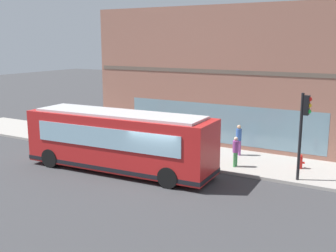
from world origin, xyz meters
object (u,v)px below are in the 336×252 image
at_px(fire_hydrant, 300,162).
at_px(pedestrian_near_building_entrance, 239,138).
at_px(traffic_light_near_corner, 304,120).
at_px(pedestrian_near_hydrant, 97,127).
at_px(pedestrian_by_light_pole, 143,127).
at_px(city_bus_nearside, 119,141).
at_px(pedestrian_walking_along_curb, 236,150).

xyz_separation_m(fire_hydrant, pedestrian_near_building_entrance, (0.81, 3.65, 0.66)).
distance_m(traffic_light_near_corner, pedestrian_near_building_entrance, 5.22).
relative_size(fire_hydrant, pedestrian_near_hydrant, 0.47).
height_order(pedestrian_near_hydrant, pedestrian_near_building_entrance, pedestrian_near_building_entrance).
xyz_separation_m(fire_hydrant, pedestrian_by_light_pole, (1.08, 10.32, 0.54)).
height_order(city_bus_nearside, pedestrian_near_building_entrance, city_bus_nearside).
height_order(pedestrian_near_building_entrance, pedestrian_walking_along_curb, pedestrian_near_building_entrance).
bearing_deg(pedestrian_by_light_pole, traffic_light_near_corner, -105.31).
bearing_deg(pedestrian_near_building_entrance, pedestrian_near_hydrant, 97.04).
bearing_deg(pedestrian_walking_along_curb, traffic_light_near_corner, -98.42).
distance_m(city_bus_nearside, pedestrian_near_hydrant, 6.50).
bearing_deg(fire_hydrant, pedestrian_by_light_pole, 84.05).
bearing_deg(pedestrian_near_building_entrance, fire_hydrant, -102.56).
relative_size(pedestrian_near_building_entrance, pedestrian_walking_along_curb, 1.11).
distance_m(city_bus_nearside, pedestrian_by_light_pole, 6.09).
relative_size(traffic_light_near_corner, pedestrian_walking_along_curb, 2.60).
distance_m(pedestrian_near_hydrant, pedestrian_walking_along_curb, 10.06).
height_order(pedestrian_near_hydrant, pedestrian_by_light_pole, pedestrian_near_hydrant).
xyz_separation_m(traffic_light_near_corner, pedestrian_by_light_pole, (2.94, 10.74, -1.97)).
distance_m(fire_hydrant, pedestrian_near_building_entrance, 3.80).
relative_size(fire_hydrant, pedestrian_near_building_entrance, 0.42).
height_order(traffic_light_near_corner, pedestrian_by_light_pole, traffic_light_near_corner).
bearing_deg(pedestrian_near_building_entrance, pedestrian_by_light_pole, 87.75).
distance_m(pedestrian_near_hydrant, pedestrian_by_light_pole, 3.05).
distance_m(city_bus_nearside, fire_hydrant, 9.36).
relative_size(city_bus_nearside, traffic_light_near_corner, 2.46).
bearing_deg(city_bus_nearside, pedestrian_near_building_entrance, -39.55).
relative_size(city_bus_nearside, pedestrian_near_building_entrance, 5.76).
xyz_separation_m(traffic_light_near_corner, pedestrian_walking_along_curb, (0.51, 3.43, -1.97)).
xyz_separation_m(pedestrian_near_hydrant, pedestrian_by_light_pole, (1.42, -2.70, -0.00)).
bearing_deg(pedestrian_near_hydrant, pedestrian_walking_along_curb, -95.79).
relative_size(city_bus_nearside, fire_hydrant, 13.72).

